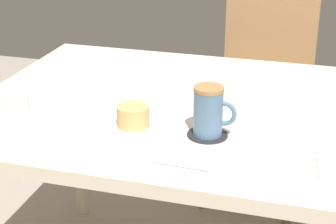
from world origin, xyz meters
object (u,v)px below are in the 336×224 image
(dining_table, at_px, (192,127))
(pastry, at_px, (133,116))
(wooden_chair, at_px, (262,85))
(pastry_plate, at_px, (133,128))
(coffee_mug, at_px, (209,111))
(sugar_bowl, at_px, (16,103))

(dining_table, bearing_deg, pastry, -114.59)
(dining_table, bearing_deg, wooden_chair, 82.56)
(dining_table, relative_size, pastry, 15.26)
(pastry, bearing_deg, pastry_plate, 0.00)
(wooden_chair, xyz_separation_m, pastry, (-0.20, -1.03, 0.26))
(pastry_plate, distance_m, pastry, 0.03)
(pastry_plate, height_order, coffee_mug, coffee_mug)
(pastry_plate, xyz_separation_m, coffee_mug, (0.19, 0.02, 0.06))
(dining_table, relative_size, coffee_mug, 9.90)
(pastry_plate, xyz_separation_m, sugar_bowl, (-0.34, 0.03, 0.02))
(dining_table, height_order, wooden_chair, wooden_chair)
(coffee_mug, xyz_separation_m, sugar_bowl, (-0.53, 0.01, -0.05))
(dining_table, xyz_separation_m, coffee_mug, (0.09, -0.20, 0.14))
(dining_table, distance_m, pastry, 0.26)
(sugar_bowl, bearing_deg, pastry_plate, -4.94)
(wooden_chair, distance_m, coffee_mug, 1.05)
(dining_table, bearing_deg, pastry_plate, -114.59)
(dining_table, distance_m, sugar_bowl, 0.49)
(dining_table, relative_size, sugar_bowl, 17.32)
(wooden_chair, bearing_deg, dining_table, 86.20)
(pastry, height_order, sugar_bowl, pastry)
(dining_table, height_order, pastry_plate, pastry_plate)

